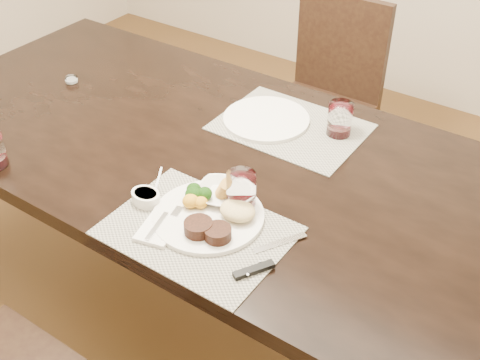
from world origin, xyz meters
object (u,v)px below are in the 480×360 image
Objects in this scene: chair_far at (327,90)px; wine_glass_near at (241,193)px; dinner_plate at (212,216)px; steak_knife at (260,263)px; cracker_bowl at (223,193)px; far_plate at (266,119)px.

chair_far is 8.28× the size of wine_glass_near.
steak_knife is (0.19, -0.06, -0.01)m from dinner_plate.
cracker_bowl is (-0.03, 0.09, 0.00)m from dinner_plate.
dinner_plate is at bearing -71.86° from cracker_bowl.
wine_glass_near is 0.45m from far_plate.
far_plate is at bearing 151.72° from steak_knife.
chair_far reaches higher than cracker_bowl.
chair_far is at bearing 102.59° from cracker_bowl.
dinner_plate is 1.24× the size of steak_knife.
chair_far is 3.06× the size of dinner_plate.
dinner_plate is 0.10m from wine_glass_near.
wine_glass_near is (0.31, -1.12, 0.30)m from chair_far.
far_plate is at bearing 113.86° from wine_glass_near.
chair_far reaches higher than wine_glass_near.
far_plate is (-0.18, 0.41, -0.04)m from wine_glass_near.
far_plate is (-0.12, 0.41, -0.01)m from cracker_bowl.
wine_glass_near reaches higher than steak_knife.
wine_glass_near is at bearing 166.93° from steak_knife.
steak_knife is at bearing -58.73° from far_plate.
far_plate is (-0.34, 0.56, 0.00)m from steak_knife.
chair_far is 1.27m from dinner_plate.
cracker_bowl is 1.63× the size of wine_glass_near.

